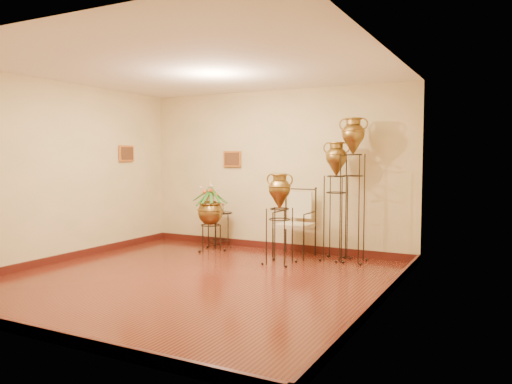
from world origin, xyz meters
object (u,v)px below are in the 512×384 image
at_px(amphora_tall, 353,188).
at_px(side_table, 220,229).
at_px(planter_urn, 210,209).
at_px(armchair, 294,222).
at_px(amphora_mid, 336,200).

height_order(amphora_tall, side_table, amphora_tall).
distance_m(amphora_tall, side_table, 2.60).
xyz_separation_m(planter_urn, side_table, (0.00, 0.30, -0.39)).
bearing_deg(amphora_tall, side_table, 178.23).
xyz_separation_m(amphora_tall, armchair, (-0.97, -0.02, -0.59)).
relative_size(armchair, side_table, 1.36).
xyz_separation_m(amphora_tall, planter_urn, (-2.47, -0.22, -0.43)).
bearing_deg(amphora_mid, amphora_tall, -0.02).
distance_m(planter_urn, side_table, 0.49).
bearing_deg(armchair, planter_urn, -171.56).
distance_m(amphora_tall, amphora_mid, 0.33).
xyz_separation_m(amphora_mid, planter_urn, (-2.21, -0.22, -0.23)).
distance_m(amphora_tall, planter_urn, 2.52).
distance_m(planter_urn, armchair, 1.53).
relative_size(planter_urn, armchair, 1.17).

